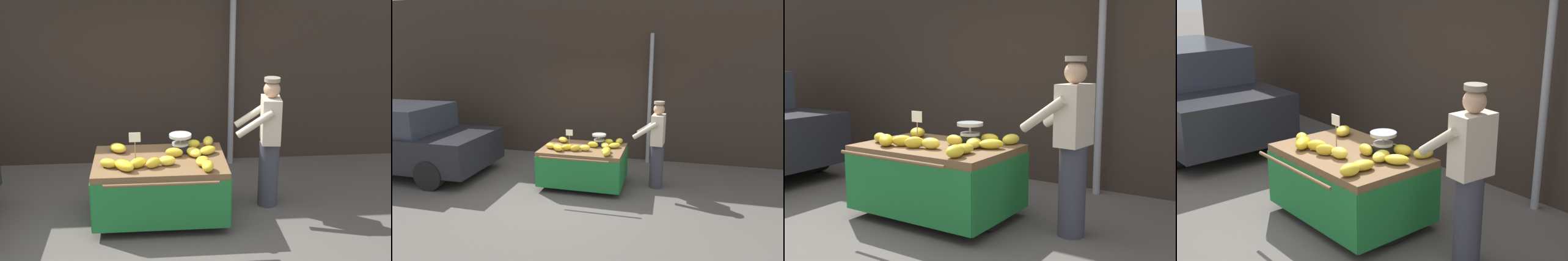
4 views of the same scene
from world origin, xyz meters
The scene contains 21 objects.
ground_plane centered at (0.00, 0.00, 0.00)m, with size 60.00×60.00×0.00m, color #514C47.
back_wall centered at (0.00, 2.70, 2.00)m, with size 16.00×0.24×3.99m, color #332821.
street_pole centered at (1.41, 2.40, 1.52)m, with size 0.09×0.09×3.04m, color gray.
banana_cart centered at (0.26, 0.61, 0.57)m, with size 1.63×1.30×0.79m.
weighing_scale centered at (0.53, 0.84, 0.91)m, with size 0.28×0.28×0.24m.
price_sign centered at (-0.04, 0.64, 1.04)m, with size 0.14×0.01×0.34m.
banana_bunch_0 centered at (0.69, 0.96, 0.84)m, with size 0.13×0.20×0.11m, color yellow.
banana_bunch_1 centered at (-0.26, 0.91, 0.84)m, with size 0.17×0.26×0.11m, color gold.
banana_bunch_2 centered at (0.80, 0.18, 0.85)m, with size 0.14×0.21×0.12m, color yellow.
banana_bunch_3 centered at (-0.16, 0.29, 0.85)m, with size 0.15×0.29×0.12m, color gold.
banana_bunch_4 centered at (0.76, 0.37, 0.84)m, with size 0.16×0.25×0.10m, color gold.
banana_bunch_5 centered at (0.68, 0.68, 0.84)m, with size 0.15×0.25×0.10m, color yellow.
banana_bunch_6 centered at (0.00, 0.36, 0.85)m, with size 0.13×0.22×0.12m, color gold.
banana_bunch_7 centered at (0.44, 0.68, 0.85)m, with size 0.12×0.22×0.12m, color gold.
banana_bunch_8 centered at (-0.35, 0.39, 0.84)m, with size 0.13×0.21×0.11m, color gold.
banana_bunch_9 centered at (0.34, 0.41, 0.85)m, with size 0.14×0.21×0.11m, color yellow.
banana_bunch_10 centered at (0.90, 1.06, 0.84)m, with size 0.13×0.23×0.11m, color yellow.
banana_bunch_11 centered at (0.18, 0.34, 0.85)m, with size 0.11×0.20×0.12m, color gold.
banana_bunch_12 centered at (0.86, 0.73, 0.84)m, with size 0.15×0.25×0.10m, color yellow.
vendor_person centered at (1.66, 0.88, 0.87)m, with size 0.61×0.56×1.71m.
parked_car centered at (-3.83, 0.46, 0.75)m, with size 3.91×1.76×1.51m.
Camera 4 is at (4.53, -2.68, 2.66)m, focal length 49.18 mm.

